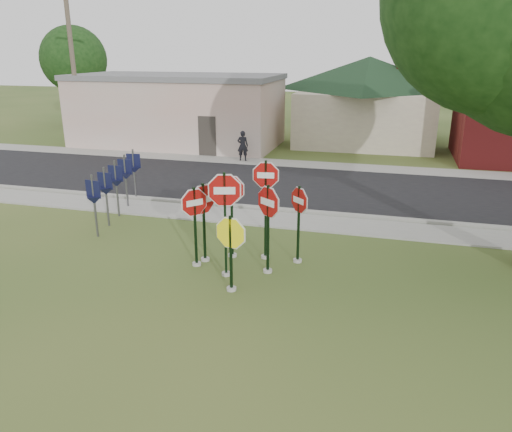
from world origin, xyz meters
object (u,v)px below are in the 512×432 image
(stop_sign_center, at_px, (225,208))
(stop_sign_left, at_px, (195,217))
(pedestrian, at_px, (243,146))
(stop_sign_yellow, at_px, (231,245))
(utility_pole_near, at_px, (73,61))

(stop_sign_center, xyz_separation_m, stop_sign_left, (-0.98, 0.39, -0.44))
(stop_sign_center, xyz_separation_m, pedestrian, (-3.59, 13.42, -1.00))
(stop_sign_yellow, height_order, stop_sign_left, stop_sign_left)
(utility_pole_near, xyz_separation_m, pedestrian, (10.22, -0.90, -4.13))
(stop_sign_center, relative_size, stop_sign_yellow, 1.42)
(stop_sign_yellow, bearing_deg, pedestrian, 105.67)
(stop_sign_yellow, height_order, pedestrian, stop_sign_yellow)
(pedestrian, bearing_deg, utility_pole_near, -12.65)
(pedestrian, bearing_deg, stop_sign_yellow, 98.07)
(stop_sign_center, distance_m, utility_pole_near, 20.14)
(stop_sign_center, xyz_separation_m, utility_pole_near, (-13.81, 14.33, 3.13))
(stop_sign_center, bearing_deg, pedestrian, 104.97)
(stop_sign_yellow, bearing_deg, utility_pole_near, 133.24)
(stop_sign_yellow, xyz_separation_m, utility_pole_near, (-14.20, 15.10, 3.78))
(utility_pole_near, relative_size, pedestrian, 6.09)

